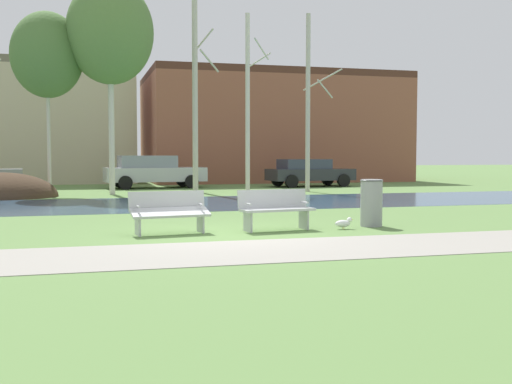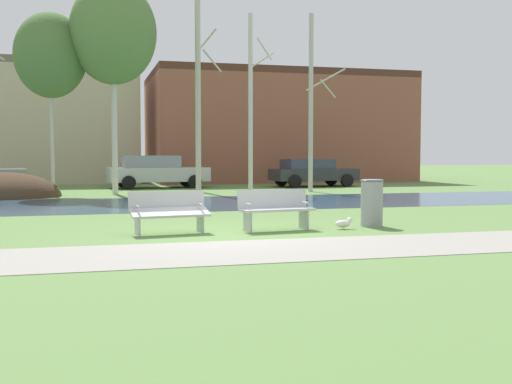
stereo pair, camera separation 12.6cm
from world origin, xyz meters
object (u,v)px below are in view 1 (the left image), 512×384
at_px(trash_bin, 371,202).
at_px(parked_hatch_third_dark, 309,172).
at_px(seagull, 344,223).
at_px(parked_sedan_second_silver, 153,171).
at_px(bench_left, 169,211).
at_px(bench_right, 276,208).

bearing_deg(trash_bin, parked_hatch_third_dark, 74.49).
distance_m(seagull, parked_sedan_second_silver, 17.82).
height_order(trash_bin, parked_hatch_third_dark, parked_hatch_third_dark).
bearing_deg(parked_hatch_third_dark, bench_left, -118.77).
bearing_deg(bench_left, parked_sedan_second_silver, 85.05).
relative_size(bench_right, parked_sedan_second_silver, 0.34).
bearing_deg(parked_sedan_second_silver, bench_left, -94.95).
relative_size(trash_bin, parked_hatch_third_dark, 0.24).
height_order(parked_sedan_second_silver, parked_hatch_third_dark, parked_sedan_second_silver).
xyz_separation_m(seagull, parked_hatch_third_dark, (5.45, 17.00, 0.61)).
relative_size(trash_bin, seagull, 2.49).
relative_size(bench_left, trash_bin, 1.56).
bearing_deg(parked_sedan_second_silver, trash_bin, -79.91).
xyz_separation_m(bench_left, parked_hatch_third_dark, (9.22, 16.79, 0.26)).
height_order(bench_left, parked_hatch_third_dark, parked_hatch_third_dark).
distance_m(bench_left, parked_hatch_third_dark, 19.16).
bearing_deg(bench_left, bench_right, 0.00).
distance_m(bench_right, parked_sedan_second_silver, 17.48).
relative_size(seagull, parked_sedan_second_silver, 0.09).
relative_size(trash_bin, parked_sedan_second_silver, 0.22).
bearing_deg(bench_right, parked_sedan_second_silver, 92.53).
bearing_deg(parked_hatch_third_dark, trash_bin, -105.51).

